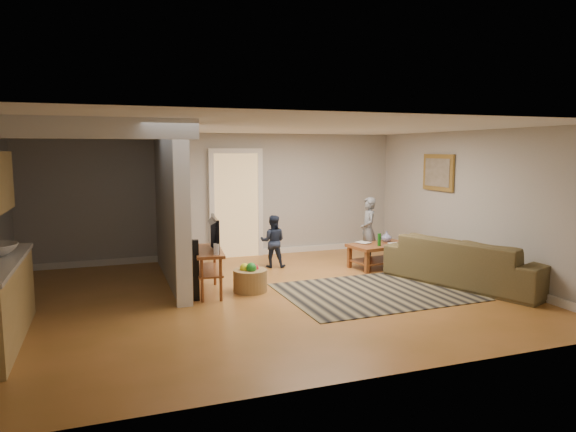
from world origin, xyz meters
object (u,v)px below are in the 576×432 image
at_px(sofa, 466,284).
at_px(child, 368,262).
at_px(speaker_right, 181,249).
at_px(coffee_table, 381,249).
at_px(toy_basket, 250,279).
at_px(toddler, 273,267).
at_px(speaker_left, 196,270).
at_px(tv_console, 209,254).

distance_m(sofa, child, 2.11).
bearing_deg(speaker_right, coffee_table, -1.01).
height_order(toy_basket, child, child).
distance_m(coffee_table, child, 0.57).
relative_size(child, toddler, 1.30).
bearing_deg(toy_basket, speaker_right, 124.37).
height_order(coffee_table, speaker_right, speaker_right).
xyz_separation_m(speaker_left, toy_basket, (0.87, 0.21, -0.25)).
distance_m(child, toddler, 1.87).
xyz_separation_m(speaker_left, toddler, (1.71, 1.67, -0.45)).
xyz_separation_m(toy_basket, toddler, (0.84, 1.46, -0.19)).
bearing_deg(coffee_table, child, 92.69).
xyz_separation_m(sofa, toy_basket, (-3.43, 0.77, 0.19)).
distance_m(tv_console, toy_basket, 0.75).
relative_size(sofa, child, 2.05).
distance_m(tv_console, toddler, 2.07).
xyz_separation_m(sofa, child, (-0.74, 1.98, 0.00)).
height_order(child, toddler, child).
height_order(speaker_left, toddler, speaker_left).
relative_size(speaker_right, child, 0.78).
bearing_deg(speaker_right, toddler, 13.30).
xyz_separation_m(speaker_right, toy_basket, (0.87, -1.27, -0.30)).
bearing_deg(coffee_table, tv_console, -168.82).
distance_m(sofa, speaker_left, 4.36).
bearing_deg(child, speaker_right, -76.73).
xyz_separation_m(coffee_table, toy_basket, (-2.71, -0.77, -0.16)).
relative_size(sofa, coffee_table, 2.12).
height_order(tv_console, speaker_right, speaker_right).
height_order(coffee_table, tv_console, tv_console).
distance_m(speaker_right, child, 3.60).
height_order(tv_console, toy_basket, tv_console).
height_order(coffee_table, toy_basket, coffee_table).
height_order(sofa, child, child).
bearing_deg(coffee_table, toddler, 159.75).
height_order(coffee_table, speaker_left, speaker_left).
bearing_deg(tv_console, toy_basket, -4.04).
height_order(tv_console, toddler, tv_console).
xyz_separation_m(speaker_left, speaker_right, (0.00, 1.48, 0.05)).
bearing_deg(sofa, coffee_table, 2.93).
relative_size(sofa, speaker_left, 2.92).
relative_size(sofa, toddler, 2.67).
height_order(tv_console, speaker_left, tv_console).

